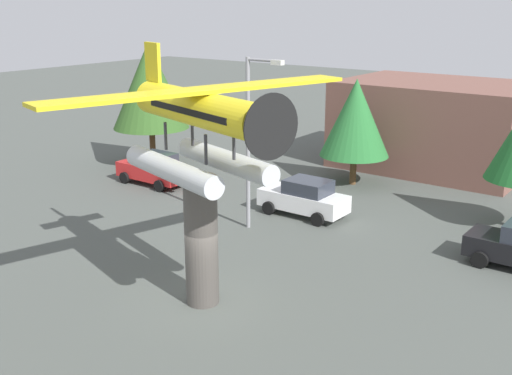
{
  "coord_description": "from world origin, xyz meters",
  "views": [
    {
      "loc": [
        12.79,
        -14.22,
        9.72
      ],
      "look_at": [
        0.0,
        3.0,
        3.3
      ],
      "focal_mm": 43.82,
      "sensor_mm": 36.0,
      "label": 1
    }
  ],
  "objects_px": {
    "display_pedestal": "(201,241)",
    "floatplane_monument": "(200,125)",
    "streetlight_primary": "(252,132)",
    "storefront_building": "(435,125)",
    "car_near_red": "(154,169)",
    "tree_east": "(355,118)",
    "tree_west": "(150,86)",
    "car_mid_white": "(304,197)"
  },
  "relations": [
    {
      "from": "car_near_red",
      "to": "storefront_building",
      "type": "xyz_separation_m",
      "value": [
        10.89,
        12.92,
        1.7
      ]
    },
    {
      "from": "floatplane_monument",
      "to": "streetlight_primary",
      "type": "xyz_separation_m",
      "value": [
        -3.09,
        6.73,
        -1.69
      ]
    },
    {
      "from": "car_mid_white",
      "to": "streetlight_primary",
      "type": "height_order",
      "value": "streetlight_primary"
    },
    {
      "from": "tree_west",
      "to": "tree_east",
      "type": "distance_m",
      "value": 12.53
    },
    {
      "from": "car_mid_white",
      "to": "storefront_building",
      "type": "height_order",
      "value": "storefront_building"
    },
    {
      "from": "storefront_building",
      "to": "tree_west",
      "type": "distance_m",
      "value": 17.33
    },
    {
      "from": "floatplane_monument",
      "to": "tree_east",
      "type": "height_order",
      "value": "floatplane_monument"
    },
    {
      "from": "tree_east",
      "to": "tree_west",
      "type": "bearing_deg",
      "value": -163.5
    },
    {
      "from": "streetlight_primary",
      "to": "floatplane_monument",
      "type": "bearing_deg",
      "value": -65.33
    },
    {
      "from": "car_mid_white",
      "to": "tree_east",
      "type": "xyz_separation_m",
      "value": [
        -0.67,
        6.06,
        2.82
      ]
    },
    {
      "from": "storefront_building",
      "to": "tree_west",
      "type": "bearing_deg",
      "value": -144.73
    },
    {
      "from": "storefront_building",
      "to": "tree_east",
      "type": "xyz_separation_m",
      "value": [
        -2.07,
        -6.38,
        1.12
      ]
    },
    {
      "from": "streetlight_primary",
      "to": "storefront_building",
      "type": "xyz_separation_m",
      "value": [
        2.33,
        15.31,
        -1.8
      ]
    },
    {
      "from": "floatplane_monument",
      "to": "tree_west",
      "type": "distance_m",
      "value": 19.16
    },
    {
      "from": "floatplane_monument",
      "to": "storefront_building",
      "type": "relative_size",
      "value": 0.96
    },
    {
      "from": "car_near_red",
      "to": "tree_east",
      "type": "bearing_deg",
      "value": -143.43
    },
    {
      "from": "car_mid_white",
      "to": "storefront_building",
      "type": "distance_m",
      "value": 12.63
    },
    {
      "from": "floatplane_monument",
      "to": "car_mid_white",
      "type": "height_order",
      "value": "floatplane_monument"
    },
    {
      "from": "floatplane_monument",
      "to": "streetlight_primary",
      "type": "height_order",
      "value": "floatplane_monument"
    },
    {
      "from": "car_mid_white",
      "to": "tree_east",
      "type": "distance_m",
      "value": 6.72
    },
    {
      "from": "storefront_building",
      "to": "car_mid_white",
      "type": "bearing_deg",
      "value": -96.41
    },
    {
      "from": "floatplane_monument",
      "to": "streetlight_primary",
      "type": "relative_size",
      "value": 1.37
    },
    {
      "from": "streetlight_primary",
      "to": "tree_west",
      "type": "height_order",
      "value": "streetlight_primary"
    },
    {
      "from": "car_near_red",
      "to": "tree_west",
      "type": "distance_m",
      "value": 5.89
    },
    {
      "from": "storefront_building",
      "to": "floatplane_monument",
      "type": "bearing_deg",
      "value": -88.01
    },
    {
      "from": "car_mid_white",
      "to": "tree_west",
      "type": "bearing_deg",
      "value": -11.3
    },
    {
      "from": "storefront_building",
      "to": "tree_west",
      "type": "relative_size",
      "value": 1.45
    },
    {
      "from": "display_pedestal",
      "to": "car_near_red",
      "type": "relative_size",
      "value": 1.05
    },
    {
      "from": "car_near_red",
      "to": "storefront_building",
      "type": "bearing_deg",
      "value": -130.12
    },
    {
      "from": "car_near_red",
      "to": "streetlight_primary",
      "type": "relative_size",
      "value": 0.56
    },
    {
      "from": "display_pedestal",
      "to": "tree_west",
      "type": "distance_m",
      "value": 19.19
    },
    {
      "from": "tree_west",
      "to": "tree_east",
      "type": "relative_size",
      "value": 1.28
    },
    {
      "from": "floatplane_monument",
      "to": "streetlight_primary",
      "type": "distance_m",
      "value": 7.6
    },
    {
      "from": "car_mid_white",
      "to": "streetlight_primary",
      "type": "relative_size",
      "value": 0.56
    },
    {
      "from": "tree_east",
      "to": "floatplane_monument",
      "type": "bearing_deg",
      "value": -79.74
    },
    {
      "from": "display_pedestal",
      "to": "car_mid_white",
      "type": "height_order",
      "value": "display_pedestal"
    },
    {
      "from": "display_pedestal",
      "to": "floatplane_monument",
      "type": "bearing_deg",
      "value": -16.46
    },
    {
      "from": "display_pedestal",
      "to": "streetlight_primary",
      "type": "distance_m",
      "value": 7.64
    },
    {
      "from": "display_pedestal",
      "to": "storefront_building",
      "type": "relative_size",
      "value": 0.41
    },
    {
      "from": "car_near_red",
      "to": "tree_west",
      "type": "relative_size",
      "value": 0.57
    },
    {
      "from": "display_pedestal",
      "to": "car_near_red",
      "type": "xyz_separation_m",
      "value": [
        -11.53,
        9.08,
        -1.32
      ]
    },
    {
      "from": "display_pedestal",
      "to": "car_mid_white",
      "type": "xyz_separation_m",
      "value": [
        -2.04,
        9.56,
        -1.32
      ]
    }
  ]
}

